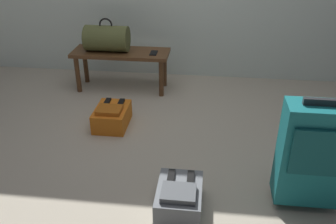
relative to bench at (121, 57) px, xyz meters
name	(u,v)px	position (x,y,z in m)	size (l,w,h in m)	color
ground_plane	(152,147)	(0.49, -1.09, -0.35)	(6.60, 6.60, 0.00)	#B2A893
bench	(121,57)	(0.00, 0.00, 0.00)	(1.00, 0.36, 0.42)	brown
duffel_bag_olive	(107,38)	(-0.13, 0.00, 0.20)	(0.44, 0.26, 0.34)	#51562D
cell_phone	(154,53)	(0.35, -0.03, 0.07)	(0.07, 0.14, 0.01)	black
suitcase_upright_teal	(311,154)	(1.56, -1.61, 0.03)	(0.38, 0.23, 0.76)	#14666B
backpack_grey	(179,198)	(0.77, -1.77, -0.26)	(0.28, 0.38, 0.21)	slate
backpack_orange	(112,116)	(0.09, -0.78, -0.26)	(0.28, 0.38, 0.21)	orange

